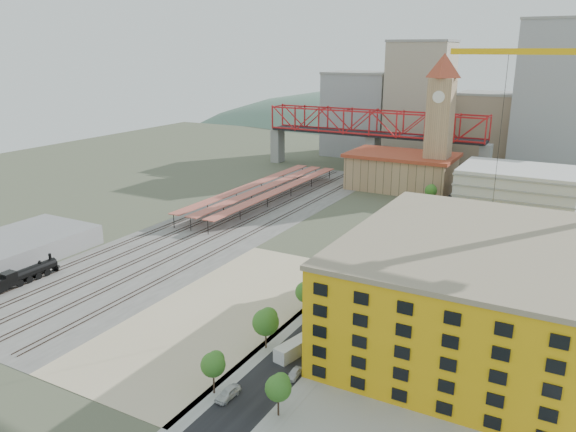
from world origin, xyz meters
The scene contains 31 objects.
ground centered at (0.00, 0.00, 0.00)m, with size 400.00×400.00×0.00m, color #474C38.
ballast_strip centered at (-36.00, 17.50, 0.03)m, with size 36.00×165.00×0.06m, color #605E59.
dirt_lot centered at (-4.00, -31.50, 0.03)m, with size 28.00×67.00×0.06m, color tan.
street_asphalt centered at (16.00, 15.00, 0.03)m, with size 12.00×170.00×0.06m, color black.
sidewalk_west centered at (10.50, 15.00, 0.02)m, with size 3.00×170.00×0.04m, color gray.
sidewalk_east centered at (21.50, 15.00, 0.02)m, with size 3.00×170.00×0.04m, color gray.
construction_pad centered at (45.00, -20.00, 0.03)m, with size 50.00×90.00×0.06m, color gray.
rail_tracks centered at (-37.80, 17.50, 0.15)m, with size 26.56×160.00×0.18m.
platform_canopies centered at (-41.00, 45.00, 3.99)m, with size 16.00×80.00×4.12m.
station_hall centered at (-5.00, 82.00, 6.67)m, with size 38.00×24.00×13.10m.
clock_tower centered at (8.00, 79.99, 28.70)m, with size 12.00×12.00×52.00m.
parking_garage centered at (36.00, 70.00, 7.00)m, with size 34.00×26.00×14.00m, color silver.
truss_bridge centered at (-25.00, 105.00, 18.86)m, with size 94.00×9.60×25.60m.
construction_building centered at (42.00, -20.00, 9.41)m, with size 44.60×50.60×18.80m.
warehouse centered at (-66.00, -30.00, 2.50)m, with size 22.00×32.00×5.00m, color gray.
street_trees centered at (16.00, 5.00, 0.00)m, with size 15.40×124.40×8.00m.
skyline centered at (7.47, 142.31, 22.81)m, with size 133.00×46.00×60.00m.
distant_hills centered at (45.28, 260.00, -79.54)m, with size 647.00×264.00×227.00m.
locomotive centered at (-50.00, -42.16, 1.87)m, with size 2.60×20.07×5.02m.
site_trailer_a centered at (16.00, -39.08, 1.26)m, with size 2.42×9.21×2.52m, color silver.
site_trailer_b centered at (16.00, -28.53, 1.22)m, with size 2.35×8.94×2.45m, color silver.
site_trailer_c centered at (16.00, -14.51, 1.34)m, with size 2.57×9.76×2.67m, color silver.
site_trailer_d centered at (16.00, -10.95, 1.26)m, with size 2.42×9.20×2.52m, color silver.
car_0 centered at (13.00, -55.05, 0.79)m, with size 1.87×4.65×1.58m, color silver.
car_1 centered at (13.00, -25.00, 0.80)m, with size 1.69×4.86×1.60m, color gray.
car_2 centered at (13.00, 1.92, 0.71)m, with size 2.34×5.08×1.41m, color black.
car_3 centered at (13.00, 3.38, 0.78)m, with size 2.18×5.36×1.56m, color #1B1E51.
car_4 centered at (19.00, -45.65, 0.65)m, with size 1.53×3.81×1.30m, color beige.
car_5 centered at (19.00, -23.57, 0.72)m, with size 1.52×4.35×1.43m, color #9F9DA3.
car_6 centered at (19.00, 9.85, 0.76)m, with size 2.52×5.47×1.52m, color black.
car_7 centered at (19.00, 28.25, 0.65)m, with size 1.82×4.47×1.30m, color navy.
Camera 1 is at (54.96, -113.26, 49.20)m, focal length 35.00 mm.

